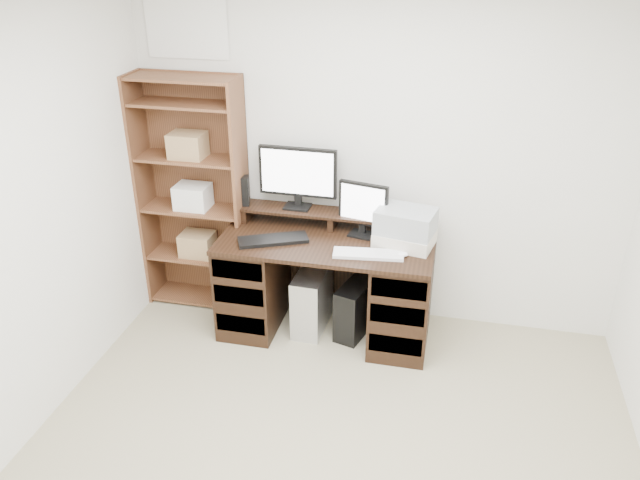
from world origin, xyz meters
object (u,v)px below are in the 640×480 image
(desk, at_px, (326,284))
(monitor_wide, at_px, (298,174))
(monitor_small, at_px, (363,207))
(tower_black, at_px, (356,308))
(printer, at_px, (405,238))
(bookshelf, at_px, (194,193))
(tower_silver, at_px, (312,299))

(desk, xyz_separation_m, monitor_wide, (-0.27, 0.25, 0.73))
(monitor_small, bearing_deg, tower_black, -82.63)
(printer, height_order, bookshelf, bookshelf)
(printer, relative_size, bookshelf, 0.21)
(monitor_wide, xyz_separation_m, tower_black, (0.49, -0.23, -0.92))
(bookshelf, bearing_deg, desk, -11.27)
(monitor_small, bearing_deg, printer, -4.51)
(tower_silver, relative_size, tower_black, 1.07)
(monitor_small, xyz_separation_m, printer, (0.31, -0.09, -0.16))
(monitor_wide, height_order, bookshelf, bookshelf)
(desk, distance_m, tower_silver, 0.19)
(monitor_wide, height_order, printer, monitor_wide)
(desk, xyz_separation_m, tower_black, (0.22, 0.01, -0.19))
(desk, relative_size, monitor_small, 3.86)
(monitor_small, relative_size, tower_black, 0.89)
(monitor_small, height_order, tower_black, monitor_small)
(desk, xyz_separation_m, tower_silver, (-0.11, 0.02, -0.16))
(desk, height_order, monitor_wide, monitor_wide)
(tower_black, bearing_deg, monitor_small, 100.99)
(bookshelf, bearing_deg, tower_black, -8.84)
(printer, bearing_deg, desk, -164.75)
(monitor_small, distance_m, bookshelf, 1.30)
(tower_black, xyz_separation_m, bookshelf, (-1.29, 0.20, 0.71))
(desk, distance_m, monitor_small, 0.63)
(printer, distance_m, bookshelf, 1.62)
(tower_black, bearing_deg, desk, -161.01)
(desk, xyz_separation_m, bookshelf, (-1.07, 0.21, 0.53))
(desk, bearing_deg, printer, 4.47)
(tower_black, relative_size, bookshelf, 0.24)
(printer, xyz_separation_m, bookshelf, (-1.60, 0.17, 0.12))
(monitor_small, xyz_separation_m, tower_black, (-0.01, -0.12, -0.76))
(bookshelf, bearing_deg, printer, -6.08)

